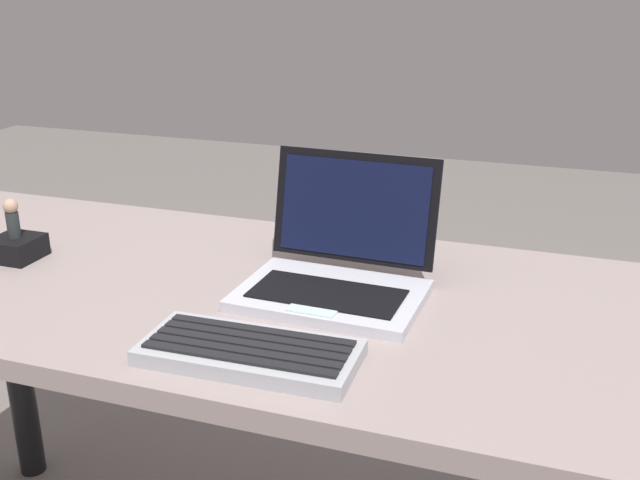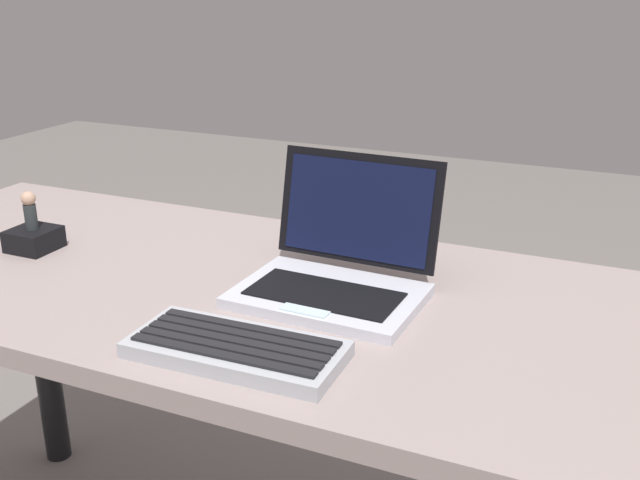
{
  "view_description": "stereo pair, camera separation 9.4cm",
  "coord_description": "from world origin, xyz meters",
  "px_view_note": "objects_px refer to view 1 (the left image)",
  "views": [
    {
      "loc": [
        0.43,
        -1.02,
        1.23
      ],
      "look_at": [
        0.07,
        0.02,
        0.83
      ],
      "focal_mm": 41.55,
      "sensor_mm": 36.0,
      "label": 1
    },
    {
      "loc": [
        0.52,
        -0.98,
        1.23
      ],
      "look_at": [
        0.07,
        0.02,
        0.83
      ],
      "focal_mm": 41.55,
      "sensor_mm": 36.0,
      "label": 2
    }
  ],
  "objects_px": {
    "external_keyboard": "(250,352)",
    "figurine": "(12,217)",
    "laptop_front": "(338,268)",
    "figurine_stand": "(17,248)"
  },
  "relations": [
    {
      "from": "laptop_front",
      "to": "figurine_stand",
      "type": "distance_m",
      "value": 0.59
    },
    {
      "from": "external_keyboard",
      "to": "figurine",
      "type": "height_order",
      "value": "figurine"
    },
    {
      "from": "figurine_stand",
      "to": "figurine",
      "type": "xyz_separation_m",
      "value": [
        0.0,
        0.0,
        0.06
      ]
    },
    {
      "from": "laptop_front",
      "to": "figurine_stand",
      "type": "relative_size",
      "value": 3.62
    },
    {
      "from": "laptop_front",
      "to": "external_keyboard",
      "type": "xyz_separation_m",
      "value": [
        -0.04,
        -0.25,
        -0.03
      ]
    },
    {
      "from": "external_keyboard",
      "to": "figurine",
      "type": "distance_m",
      "value": 0.59
    },
    {
      "from": "figurine",
      "to": "external_keyboard",
      "type": "bearing_deg",
      "value": -20.35
    },
    {
      "from": "external_keyboard",
      "to": "laptop_front",
      "type": "bearing_deg",
      "value": 80.04
    },
    {
      "from": "laptop_front",
      "to": "external_keyboard",
      "type": "bearing_deg",
      "value": -99.96
    },
    {
      "from": "laptop_front",
      "to": "figurine_stand",
      "type": "bearing_deg",
      "value": -175.74
    }
  ]
}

